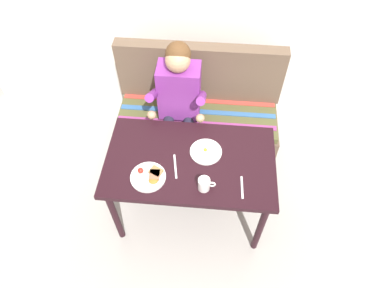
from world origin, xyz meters
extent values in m
plane|color=#A7A29C|center=(0.00, 0.00, 0.00)|extent=(8.00, 8.00, 0.00)
cube|color=black|center=(0.00, 0.00, 0.71)|extent=(1.20, 0.70, 0.04)
cylinder|color=black|center=(-0.54, -0.29, 0.34)|extent=(0.05, 0.05, 0.69)
cylinder|color=black|center=(0.54, -0.29, 0.34)|extent=(0.05, 0.05, 0.69)
cylinder|color=black|center=(-0.54, 0.29, 0.34)|extent=(0.05, 0.05, 0.69)
cylinder|color=black|center=(0.54, 0.29, 0.34)|extent=(0.05, 0.05, 0.69)
cube|color=brown|center=(0.00, 0.72, 0.20)|extent=(1.44, 0.56, 0.40)
cube|color=brown|center=(0.00, 0.72, 0.43)|extent=(1.40, 0.52, 0.06)
cube|color=brown|center=(0.00, 0.94, 0.73)|extent=(1.44, 0.12, 0.54)
cube|color=#93387A|center=(0.00, 0.58, 0.46)|extent=(1.38, 0.05, 0.01)
cube|color=#336099|center=(0.00, 0.72, 0.46)|extent=(1.38, 0.05, 0.01)
cube|color=#C63D33|center=(0.00, 0.86, 0.46)|extent=(1.38, 0.05, 0.01)
cube|color=#7C2E88|center=(-0.15, 0.66, 0.76)|extent=(0.34, 0.22, 0.48)
sphere|color=tan|center=(-0.15, 0.64, 1.09)|extent=(0.19, 0.19, 0.19)
sphere|color=brown|center=(-0.15, 0.67, 1.12)|extent=(0.19, 0.19, 0.19)
cylinder|color=#7C2E88|center=(-0.34, 0.52, 0.83)|extent=(0.07, 0.29, 0.23)
cylinder|color=#7C2E88|center=(0.04, 0.52, 0.83)|extent=(0.07, 0.29, 0.23)
sphere|color=tan|center=(-0.34, 0.40, 0.73)|extent=(0.07, 0.07, 0.07)
sphere|color=tan|center=(0.04, 0.40, 0.73)|extent=(0.07, 0.07, 0.07)
cylinder|color=#232333|center=(-0.23, 0.49, 0.52)|extent=(0.09, 0.34, 0.09)
cylinder|color=#232333|center=(-0.23, 0.32, 0.26)|extent=(0.08, 0.08, 0.52)
cube|color=black|center=(-0.23, 0.26, 0.03)|extent=(0.09, 0.20, 0.05)
cylinder|color=#232333|center=(-0.06, 0.49, 0.52)|extent=(0.09, 0.34, 0.09)
cylinder|color=#232333|center=(-0.06, 0.32, 0.26)|extent=(0.08, 0.08, 0.52)
cube|color=black|center=(-0.06, 0.26, 0.03)|extent=(0.09, 0.20, 0.05)
cylinder|color=white|center=(-0.27, -0.17, 0.74)|extent=(0.24, 0.24, 0.02)
cube|color=#945C41|center=(-0.22, -0.16, 0.76)|extent=(0.07, 0.08, 0.02)
cube|color=olive|center=(-0.22, -0.13, 0.76)|extent=(0.10, 0.10, 0.02)
sphere|color=red|center=(-0.32, -0.14, 0.76)|extent=(0.04, 0.04, 0.04)
ellipsoid|color=#CC6623|center=(-0.23, -0.21, 0.76)|extent=(0.06, 0.05, 0.02)
cylinder|color=white|center=(0.11, 0.08, 0.74)|extent=(0.23, 0.23, 0.01)
ellipsoid|color=white|center=(0.11, 0.08, 0.75)|extent=(0.09, 0.08, 0.01)
sphere|color=yellow|center=(0.10, 0.08, 0.76)|extent=(0.03, 0.03, 0.03)
cylinder|color=white|center=(0.11, -0.22, 0.78)|extent=(0.08, 0.08, 0.10)
cylinder|color=brown|center=(0.11, -0.22, 0.82)|extent=(0.07, 0.07, 0.01)
torus|color=white|center=(0.16, -0.22, 0.78)|extent=(0.05, 0.01, 0.05)
cube|color=silver|center=(0.36, -0.19, 0.73)|extent=(0.02, 0.17, 0.00)
cube|color=silver|center=(-0.10, -0.07, 0.73)|extent=(0.05, 0.20, 0.00)
camera|label=1|loc=(0.14, -1.40, 2.71)|focal=32.28mm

